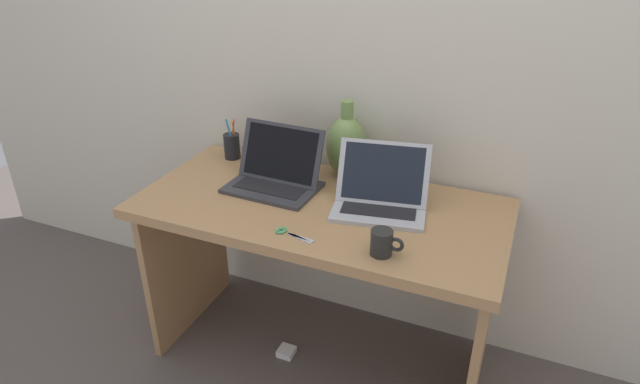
% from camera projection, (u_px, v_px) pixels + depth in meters
% --- Properties ---
extents(ground_plane, '(6.00, 6.00, 0.00)m').
position_uv_depth(ground_plane, '(320.00, 354.00, 2.35)').
color(ground_plane, '#564C47').
extents(back_wall, '(4.40, 0.04, 2.40)m').
position_uv_depth(back_wall, '(357.00, 62.00, 2.10)').
color(back_wall, beige).
rests_on(back_wall, ground).
extents(desk, '(1.38, 0.67, 0.75)m').
position_uv_depth(desk, '(320.00, 242.00, 2.08)').
color(desk, '#AD7F51').
rests_on(desk, ground).
extents(laptop_left, '(0.36, 0.26, 0.23)m').
position_uv_depth(laptop_left, '(276.00, 171.00, 2.10)').
color(laptop_left, '#333338').
rests_on(laptop_left, desk).
extents(laptop_right, '(0.37, 0.31, 0.23)m').
position_uv_depth(laptop_right, '(381.00, 192.00, 1.95)').
color(laptop_right, '#B2B2B7').
rests_on(laptop_right, desk).
extents(green_vase, '(0.16, 0.16, 0.32)m').
position_uv_depth(green_vase, '(346.00, 146.00, 2.16)').
color(green_vase, '#75934C').
rests_on(green_vase, desk).
extents(coffee_mug, '(0.11, 0.07, 0.09)m').
position_uv_depth(coffee_mug, '(382.00, 243.00, 1.68)').
color(coffee_mug, black).
rests_on(coffee_mug, desk).
extents(pen_cup, '(0.07, 0.07, 0.19)m').
position_uv_depth(pen_cup, '(232.00, 146.00, 2.35)').
color(pen_cup, black).
rests_on(pen_cup, desk).
extents(scissors, '(0.15, 0.06, 0.01)m').
position_uv_depth(scissors, '(288.00, 233.00, 1.81)').
color(scissors, '#B7B7BC').
rests_on(scissors, desk).
extents(power_brick, '(0.07, 0.07, 0.03)m').
position_uv_depth(power_brick, '(286.00, 352.00, 2.34)').
color(power_brick, white).
rests_on(power_brick, ground).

